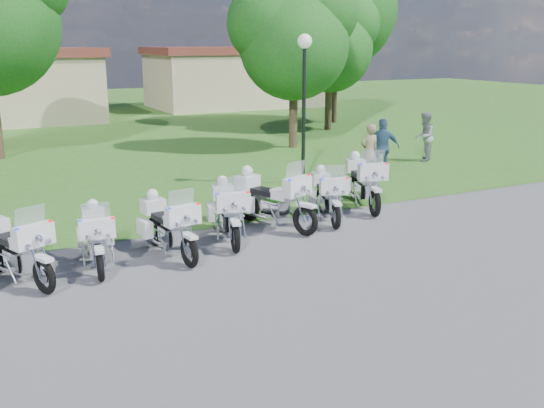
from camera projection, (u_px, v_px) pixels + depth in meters
name	position (u px, v px, depth m)	size (l,w,h in m)	color
ground	(310.00, 260.00, 12.45)	(100.00, 100.00, 0.00)	#56565B
grass_lawn	(82.00, 119.00, 35.80)	(100.00, 48.00, 0.01)	#315F1E
motorcycle_1	(15.00, 247.00, 11.24)	(1.35, 2.20, 1.57)	black
motorcycle_2	(96.00, 236.00, 12.05)	(0.89, 2.18, 1.47)	black
motorcycle_3	(168.00, 225.00, 12.68)	(0.96, 2.30, 1.55)	black
motorcycle_4	(228.00, 210.00, 13.69)	(1.12, 2.35, 1.60)	black
motorcycle_5	(271.00, 198.00, 14.58)	(1.42, 2.43, 1.72)	black
motorcycle_6	(327.00, 194.00, 15.31)	(1.18, 2.19, 1.52)	black
motorcycle_7	(363.00, 181.00, 16.45)	(1.30, 2.45, 1.70)	black
lamp_post	(304.00, 73.00, 18.39)	(0.44, 0.44, 4.61)	black
tree_2	(293.00, 34.00, 24.85)	(5.34, 4.56, 7.12)	#38281C
tree_3	(329.00, 41.00, 30.31)	(5.07, 4.33, 6.76)	#38281C
building_east	(233.00, 77.00, 42.62)	(11.44, 7.28, 4.10)	tan
bystander_a	(369.00, 151.00, 19.85)	(0.65, 0.43, 1.79)	gray
bystander_b	(424.00, 137.00, 22.79)	(0.90, 0.70, 1.85)	gray
bystander_c	(383.00, 148.00, 20.13)	(1.13, 0.47, 1.93)	#325479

